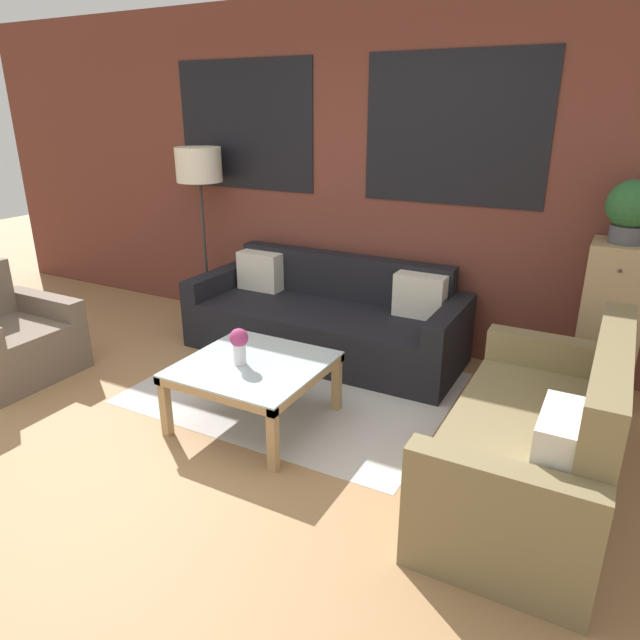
{
  "coord_description": "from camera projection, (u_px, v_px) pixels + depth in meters",
  "views": [
    {
      "loc": [
        2.19,
        -2.01,
        1.96
      ],
      "look_at": [
        0.41,
        1.3,
        0.55
      ],
      "focal_mm": 32.0,
      "sensor_mm": 36.0,
      "label": 1
    }
  ],
  "objects": [
    {
      "name": "floor_lamp",
      "position": [
        199.0,
        171.0,
        5.14
      ],
      "size": [
        0.41,
        0.41,
        1.62
      ],
      "color": "#2D2D2D",
      "rests_on": "ground_plane"
    },
    {
      "name": "flower_vase",
      "position": [
        239.0,
        343.0,
        3.57
      ],
      "size": [
        0.12,
        0.12,
        0.24
      ],
      "color": "silver",
      "rests_on": "coffee_table"
    },
    {
      "name": "settee_vintage",
      "position": [
        538.0,
        445.0,
        2.97
      ],
      "size": [
        0.8,
        1.66,
        0.92
      ],
      "color": "olive",
      "rests_on": "ground_plane"
    },
    {
      "name": "couch_dark",
      "position": [
        326.0,
        321.0,
        4.78
      ],
      "size": [
        2.28,
        0.88,
        0.78
      ],
      "color": "black",
      "rests_on": "ground_plane"
    },
    {
      "name": "potted_plant",
      "position": [
        632.0,
        209.0,
        3.65
      ],
      "size": [
        0.32,
        0.32,
        0.41
      ],
      "color": "#47474C",
      "rests_on": "drawer_cabinet"
    },
    {
      "name": "wall_back_brick",
      "position": [
        341.0,
        176.0,
        4.83
      ],
      "size": [
        8.4,
        0.09,
        2.8
      ],
      "color": "brown",
      "rests_on": "ground_plane"
    },
    {
      "name": "coffee_table",
      "position": [
        254.0,
        372.0,
        3.66
      ],
      "size": [
        0.87,
        0.87,
        0.43
      ],
      "color": "silver",
      "rests_on": "ground_plane"
    },
    {
      "name": "drawer_cabinet",
      "position": [
        610.0,
        323.0,
        3.92
      ],
      "size": [
        0.39,
        0.4,
        1.12
      ],
      "color": "tan",
      "rests_on": "ground_plane"
    },
    {
      "name": "armchair_corner",
      "position": [
        7.0,
        341.0,
        4.36
      ],
      "size": [
        0.8,
        0.81,
        0.84
      ],
      "color": "#6B5B4C",
      "rests_on": "ground_plane"
    },
    {
      "name": "ground_plane",
      "position": [
        153.0,
        466.0,
        3.32
      ],
      "size": [
        16.0,
        16.0,
        0.0
      ],
      "primitive_type": "plane",
      "color": "#9E754C"
    },
    {
      "name": "rug",
      "position": [
        298.0,
        387.0,
        4.24
      ],
      "size": [
        2.19,
        1.69,
        0.0
      ],
      "color": "#BCB7B2",
      "rests_on": "ground_plane"
    }
  ]
}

